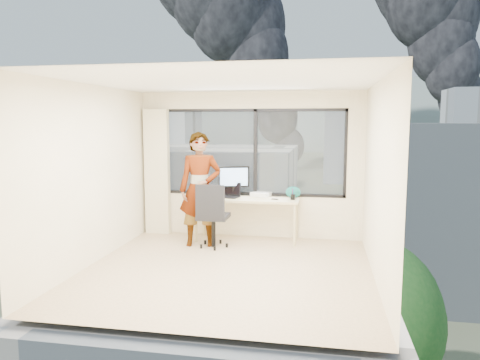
% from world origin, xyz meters
% --- Properties ---
extents(floor, '(4.00, 4.00, 0.01)m').
position_xyz_m(floor, '(0.00, 0.00, 0.00)').
color(floor, tan).
rests_on(floor, ground).
extents(ceiling, '(4.00, 4.00, 0.01)m').
position_xyz_m(ceiling, '(0.00, 0.00, 2.60)').
color(ceiling, white).
rests_on(ceiling, ground).
extents(wall_front, '(4.00, 0.01, 2.60)m').
position_xyz_m(wall_front, '(0.00, -2.00, 1.30)').
color(wall_front, beige).
rests_on(wall_front, ground).
extents(wall_left, '(0.01, 4.00, 2.60)m').
position_xyz_m(wall_left, '(-2.00, 0.00, 1.30)').
color(wall_left, beige).
rests_on(wall_left, ground).
extents(wall_right, '(0.01, 4.00, 2.60)m').
position_xyz_m(wall_right, '(2.00, 0.00, 1.30)').
color(wall_right, beige).
rests_on(wall_right, ground).
extents(window_wall, '(3.30, 0.16, 1.55)m').
position_xyz_m(window_wall, '(0.05, 2.00, 1.52)').
color(window_wall, black).
rests_on(window_wall, ground).
extents(curtain, '(0.45, 0.14, 2.30)m').
position_xyz_m(curtain, '(-1.72, 1.88, 1.15)').
color(curtain, beige).
rests_on(curtain, floor).
extents(desk, '(1.80, 0.60, 0.75)m').
position_xyz_m(desk, '(0.00, 1.66, 0.38)').
color(desk, tan).
rests_on(desk, floor).
extents(chair, '(0.56, 0.56, 1.09)m').
position_xyz_m(chair, '(-0.47, 1.13, 0.55)').
color(chair, black).
rests_on(chair, floor).
extents(person, '(0.78, 0.59, 1.90)m').
position_xyz_m(person, '(-0.71, 1.20, 0.95)').
color(person, '#2D2D33').
rests_on(person, floor).
extents(monitor, '(0.56, 0.28, 0.55)m').
position_xyz_m(monitor, '(-0.26, 1.79, 1.02)').
color(monitor, black).
rests_on(monitor, desk).
extents(game_console, '(0.38, 0.35, 0.08)m').
position_xyz_m(game_console, '(0.22, 1.90, 0.79)').
color(game_console, white).
rests_on(game_console, desk).
extents(laptop, '(0.44, 0.46, 0.23)m').
position_xyz_m(laptop, '(-0.33, 1.68, 0.87)').
color(laptop, black).
rests_on(laptop, desk).
extents(cellphone, '(0.13, 0.09, 0.01)m').
position_xyz_m(cellphone, '(0.50, 1.60, 0.76)').
color(cellphone, black).
rests_on(cellphone, desk).
extents(pen_cup, '(0.08, 0.08, 0.10)m').
position_xyz_m(pen_cup, '(0.80, 1.63, 0.80)').
color(pen_cup, black).
rests_on(pen_cup, desk).
extents(handbag, '(0.28, 0.16, 0.20)m').
position_xyz_m(handbag, '(0.79, 1.82, 0.85)').
color(handbag, '#0B473C').
rests_on(handbag, desk).
extents(exterior_ground, '(400.00, 400.00, 0.04)m').
position_xyz_m(exterior_ground, '(0.00, 120.00, -14.00)').
color(exterior_ground, '#515B3D').
rests_on(exterior_ground, ground).
extents(near_bldg_a, '(16.00, 12.00, 14.00)m').
position_xyz_m(near_bldg_a, '(-9.00, 30.00, -7.00)').
color(near_bldg_a, '#F4EBCC').
rests_on(near_bldg_a, exterior_ground).
extents(near_bldg_b, '(14.00, 13.00, 16.00)m').
position_xyz_m(near_bldg_b, '(12.00, 38.00, -6.00)').
color(near_bldg_b, white).
rests_on(near_bldg_b, exterior_ground).
extents(far_tower_a, '(14.00, 14.00, 28.00)m').
position_xyz_m(far_tower_a, '(-35.00, 95.00, 0.00)').
color(far_tower_a, silver).
rests_on(far_tower_a, exterior_ground).
extents(far_tower_b, '(13.00, 13.00, 30.00)m').
position_xyz_m(far_tower_b, '(8.00, 120.00, 1.00)').
color(far_tower_b, silver).
rests_on(far_tower_b, exterior_ground).
extents(far_tower_c, '(15.00, 15.00, 26.00)m').
position_xyz_m(far_tower_c, '(45.00, 140.00, -1.00)').
color(far_tower_c, silver).
rests_on(far_tower_c, exterior_ground).
extents(far_tower_d, '(16.00, 14.00, 22.00)m').
position_xyz_m(far_tower_d, '(-60.00, 150.00, -3.00)').
color(far_tower_d, silver).
rests_on(far_tower_d, exterior_ground).
extents(hill_a, '(288.00, 216.00, 90.00)m').
position_xyz_m(hill_a, '(-120.00, 320.00, -14.00)').
color(hill_a, slate).
rests_on(hill_a, exterior_ground).
extents(hill_b, '(300.00, 220.00, 96.00)m').
position_xyz_m(hill_b, '(100.00, 320.00, -14.00)').
color(hill_b, slate).
rests_on(hill_b, exterior_ground).
extents(tree_a, '(7.00, 7.00, 8.00)m').
position_xyz_m(tree_a, '(-16.00, 22.00, -10.00)').
color(tree_a, '#1E521B').
rests_on(tree_a, exterior_ground).
extents(tree_b, '(7.60, 7.60, 9.00)m').
position_xyz_m(tree_b, '(4.00, 18.00, -9.50)').
color(tree_b, '#1E521B').
rests_on(tree_b, exterior_ground).
extents(smoke_plume_a, '(40.00, 24.00, 90.00)m').
position_xyz_m(smoke_plume_a, '(-10.00, 150.00, 39.00)').
color(smoke_plume_a, black).
rests_on(smoke_plume_a, exterior_ground).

